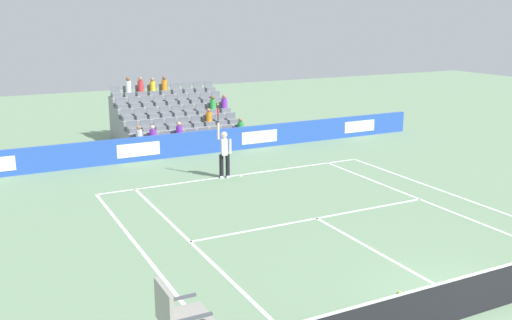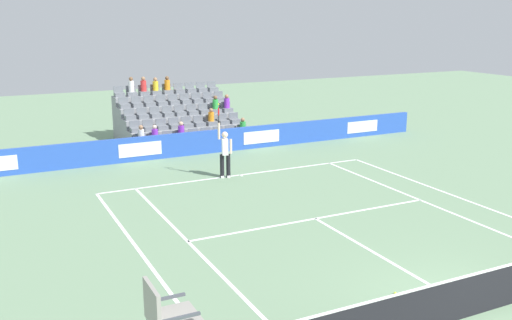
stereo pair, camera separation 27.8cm
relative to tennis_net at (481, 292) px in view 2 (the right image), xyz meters
The scene contains 14 objects.
ground_plane 0.49m from the tennis_net, ahead, with size 80.00×80.00×0.00m, color gray.
line_baseline 11.90m from the tennis_net, 90.00° to the right, with size 10.97×0.10×0.01m, color white.
line_service 6.42m from the tennis_net, 90.00° to the right, with size 8.23×0.10×0.01m, color white.
line_centre_service 3.24m from the tennis_net, 90.00° to the right, with size 0.10×6.40×0.01m, color white.
line_singles_sideline_left 7.25m from the tennis_net, 55.31° to the right, with size 0.10×11.89×0.01m, color white.
line_singles_sideline_right 7.25m from the tennis_net, 124.69° to the right, with size 0.10×11.89×0.01m, color white.
line_doubles_sideline_left 8.10m from the tennis_net, 47.30° to the right, with size 0.10×11.89×0.01m, color white.
line_doubles_sideline_right 8.10m from the tennis_net, 132.70° to the right, with size 0.10×11.89×0.01m, color white.
line_centre_mark 11.80m from the tennis_net, 90.00° to the right, with size 0.10×0.20×0.01m, color white.
sponsor_barrier 15.84m from the tennis_net, 90.00° to the right, with size 22.98×0.22×1.03m.
tennis_net is the anchor object (origin of this frame).
tennis_player 11.88m from the tennis_net, 86.85° to the right, with size 0.51×0.42×2.85m.
stadium_stand 19.40m from the tennis_net, 90.00° to the right, with size 5.58×4.75×3.05m.
loose_tennis_ball 1.82m from the tennis_net, 54.23° to the right, with size 0.07×0.07×0.07m, color #D1E533.
Camera 2 is at (8.96, 7.65, 6.04)m, focal length 40.40 mm.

